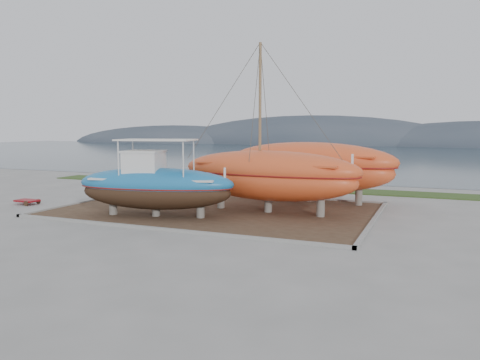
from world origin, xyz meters
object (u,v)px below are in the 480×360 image
at_px(white_dinghy, 144,192).
at_px(red_trailer, 27,202).
at_px(orange_sailboat, 269,128).
at_px(orange_bare_hull, 309,173).
at_px(blue_caique, 155,178).

height_order(white_dinghy, red_trailer, white_dinghy).
height_order(white_dinghy, orange_sailboat, orange_sailboat).
distance_m(orange_bare_hull, red_trailer, 18.34).
bearing_deg(orange_sailboat, white_dinghy, 179.43).
xyz_separation_m(white_dinghy, orange_bare_hull, (10.10, 4.17, 1.28)).
distance_m(blue_caique, red_trailer, 10.22).
distance_m(blue_caique, orange_bare_hull, 10.63).
bearing_deg(white_dinghy, blue_caique, -72.97).
height_order(white_dinghy, orange_bare_hull, orange_bare_hull).
bearing_deg(orange_bare_hull, red_trailer, -146.58).
xyz_separation_m(white_dinghy, red_trailer, (-6.29, -3.84, -0.52)).
bearing_deg(white_dinghy, red_trailer, -172.23).
height_order(orange_bare_hull, red_trailer, orange_bare_hull).
relative_size(blue_caique, orange_bare_hull, 0.76).
relative_size(orange_sailboat, red_trailer, 5.06).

